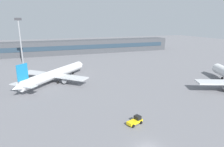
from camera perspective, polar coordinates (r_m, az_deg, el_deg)
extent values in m
plane|color=slate|center=(71.56, -5.98, -2.88)|extent=(400.00, 400.00, 0.00)
cube|color=#3F4247|center=(138.68, -13.33, 7.36)|extent=(151.42, 12.00, 9.00)
cube|color=#263847|center=(132.66, -13.01, 7.25)|extent=(143.85, 0.16, 2.80)
cone|color=white|center=(92.58, 27.62, 1.66)|extent=(4.89, 5.20, 3.58)
cylinder|color=black|center=(87.06, 29.30, -1.19)|extent=(0.75, 1.07, 0.99)
cylinder|color=white|center=(75.63, -16.06, -0.10)|extent=(24.46, 25.74, 3.39)
cone|color=white|center=(89.52, -9.03, 2.58)|extent=(4.90, 4.92, 3.22)
cone|color=white|center=(63.70, -25.88, -3.83)|extent=(4.05, 4.10, 2.37)
cube|color=#197FBF|center=(64.32, -24.52, 0.35)|extent=(2.92, 3.08, 4.91)
cube|color=silver|center=(65.17, -24.31, -3.08)|extent=(8.22, 7.93, 0.21)
cube|color=silver|center=(75.03, -16.47, -0.46)|extent=(22.45, 21.44, 0.45)
cylinder|color=gray|center=(72.17, -13.10, -1.87)|extent=(3.26, 3.30, 1.78)
cylinder|color=gray|center=(78.80, -19.42, -0.93)|extent=(3.26, 3.30, 1.78)
cylinder|color=black|center=(84.94, -11.22, 0.08)|extent=(0.87, 0.89, 0.89)
cylinder|color=black|center=(73.56, -15.38, -2.49)|extent=(0.87, 0.89, 0.89)
cylinder|color=black|center=(76.45, -18.12, -2.05)|extent=(0.87, 0.89, 0.89)
cube|color=yellow|center=(44.28, 6.56, -13.67)|extent=(3.89, 2.61, 0.60)
cube|color=black|center=(44.57, 7.41, -12.56)|extent=(1.50, 1.69, 0.90)
cylinder|color=black|center=(44.75, 8.39, -13.85)|extent=(0.74, 0.47, 0.70)
cylinder|color=black|center=(45.67, 6.90, -13.17)|extent=(0.74, 0.47, 0.70)
cylinder|color=black|center=(43.20, 6.17, -14.90)|extent=(0.74, 0.47, 0.70)
cylinder|color=black|center=(44.15, 4.68, -14.16)|extent=(0.74, 0.47, 0.70)
cylinder|color=gray|center=(110.53, -24.90, 8.00)|extent=(0.70, 0.70, 22.18)
cube|color=#333338|center=(110.02, -25.58, 14.03)|extent=(3.20, 0.80, 1.20)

